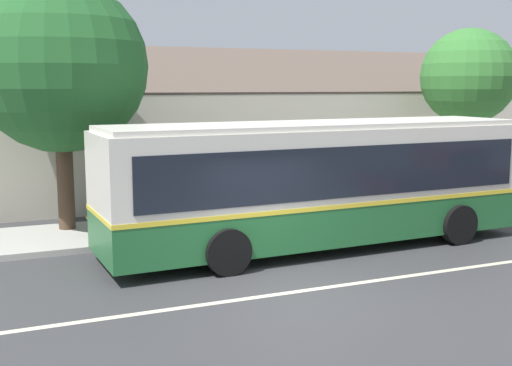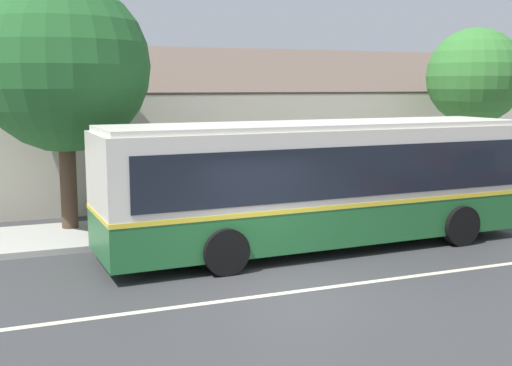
{
  "view_description": "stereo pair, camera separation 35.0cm",
  "coord_description": "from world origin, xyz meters",
  "px_view_note": "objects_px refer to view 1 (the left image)",
  "views": [
    {
      "loc": [
        -5.34,
        -10.59,
        3.92
      ],
      "look_at": [
        0.54,
        3.14,
        1.65
      ],
      "focal_mm": 45.0,
      "sensor_mm": 36.0,
      "label": 1
    },
    {
      "loc": [
        -5.02,
        -10.73,
        3.92
      ],
      "look_at": [
        0.54,
        3.14,
        1.65
      ],
      "focal_mm": 45.0,
      "sensor_mm": 36.0,
      "label": 2
    }
  ],
  "objects_px": {
    "street_tree_primary": "(468,78)",
    "bench_down_street": "(117,217)",
    "street_tree_secondary": "(60,66)",
    "transit_bus": "(320,181)"
  },
  "relations": [
    {
      "from": "street_tree_primary",
      "to": "bench_down_street",
      "type": "bearing_deg",
      "value": -174.93
    },
    {
      "from": "transit_bus",
      "to": "street_tree_secondary",
      "type": "bearing_deg",
      "value": 144.93
    },
    {
      "from": "bench_down_street",
      "to": "street_tree_primary",
      "type": "relative_size",
      "value": 0.26
    },
    {
      "from": "bench_down_street",
      "to": "street_tree_secondary",
      "type": "bearing_deg",
      "value": 136.73
    },
    {
      "from": "bench_down_street",
      "to": "transit_bus",
      "type": "bearing_deg",
      "value": -32.67
    },
    {
      "from": "bench_down_street",
      "to": "street_tree_secondary",
      "type": "xyz_separation_m",
      "value": [
        -1.11,
        1.05,
        3.85
      ]
    },
    {
      "from": "bench_down_street",
      "to": "street_tree_primary",
      "type": "height_order",
      "value": "street_tree_primary"
    },
    {
      "from": "transit_bus",
      "to": "street_tree_primary",
      "type": "bearing_deg",
      "value": 26.49
    },
    {
      "from": "transit_bus",
      "to": "bench_down_street",
      "type": "xyz_separation_m",
      "value": [
        -4.39,
        2.82,
        -1.09
      ]
    },
    {
      "from": "transit_bus",
      "to": "bench_down_street",
      "type": "relative_size",
      "value": 7.18
    }
  ]
}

